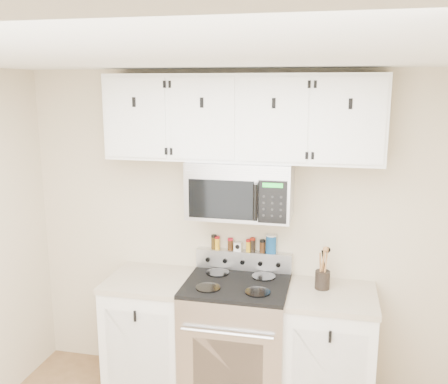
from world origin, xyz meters
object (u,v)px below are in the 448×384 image
at_px(range, 236,340).
at_px(microwave, 241,189).
at_px(salt_canister, 271,244).
at_px(utensil_crock, 322,278).

height_order(range, microwave, microwave).
height_order(microwave, salt_canister, microwave).
xyz_separation_m(range, utensil_crock, (0.62, 0.09, 0.51)).
height_order(utensil_crock, salt_canister, salt_canister).
bearing_deg(range, utensil_crock, 8.59).
bearing_deg(microwave, range, -90.23).
height_order(range, salt_canister, salt_canister).
distance_m(range, utensil_crock, 0.81).
distance_m(microwave, utensil_crock, 0.88).
bearing_deg(salt_canister, range, -127.30).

